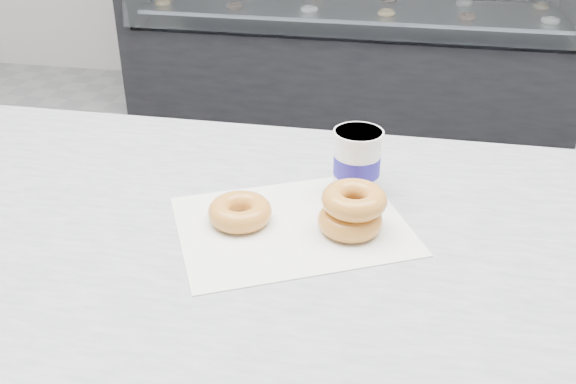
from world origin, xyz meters
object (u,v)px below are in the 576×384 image
coffee_cup (357,161)px  donut_stack (352,210)px  display_case (350,24)px  donut_single (240,212)px

coffee_cup → donut_stack: bearing=-84.6°
display_case → donut_stack: bearing=-84.4°
donut_single → coffee_cup: coffee_cup is taller
donut_single → donut_stack: size_ratio=0.88×
display_case → coffee_cup: bearing=-84.3°
donut_stack → coffee_cup: bearing=92.5°
donut_single → display_case: bearing=92.0°
donut_single → donut_stack: bearing=2.9°
donut_single → coffee_cup: size_ratio=0.90×
donut_stack → donut_single: bearing=-177.1°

